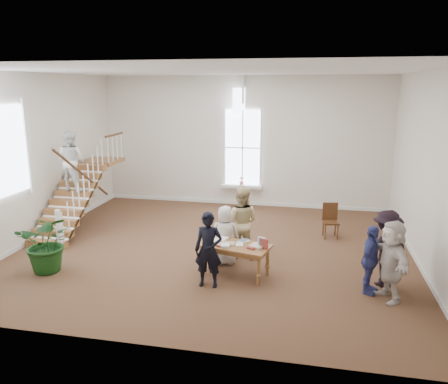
% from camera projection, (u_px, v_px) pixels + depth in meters
% --- Properties ---
extents(ground, '(10.00, 10.00, 0.00)m').
position_uv_depth(ground, '(215.00, 248.00, 11.43)').
color(ground, '#4A291D').
rests_on(ground, ground).
extents(room_shell, '(10.49, 10.00, 10.00)m').
position_uv_depth(room_shell, '(242.00, 194.00, 15.51)').
color(room_shell, silver).
rests_on(room_shell, ground).
extents(staircase, '(1.10, 4.10, 2.92)m').
position_uv_depth(staircase, '(74.00, 176.00, 12.60)').
color(staircase, brown).
rests_on(staircase, ground).
extents(library_table, '(1.67, 1.10, 0.78)m').
position_uv_depth(library_table, '(235.00, 248.00, 9.69)').
color(library_table, brown).
rests_on(library_table, ground).
extents(police_officer, '(0.60, 0.39, 1.62)m').
position_uv_depth(police_officer, '(208.00, 250.00, 9.12)').
color(police_officer, black).
rests_on(police_officer, ground).
extents(elderly_woman, '(0.75, 0.54, 1.42)m').
position_uv_depth(elderly_woman, '(225.00, 235.00, 10.31)').
color(elderly_woman, beige).
rests_on(elderly_woman, ground).
extents(person_yellow, '(0.90, 0.72, 1.78)m').
position_uv_depth(person_yellow, '(241.00, 222.00, 10.69)').
color(person_yellow, '#CFB881').
rests_on(person_yellow, ground).
extents(woman_cluster_a, '(0.64, 0.92, 1.44)m').
position_uv_depth(woman_cluster_a, '(370.00, 260.00, 8.82)').
color(woman_cluster_a, '#373F84').
rests_on(woman_cluster_a, ground).
extents(woman_cluster_b, '(1.23, 1.04, 1.65)m').
position_uv_depth(woman_cluster_b, '(386.00, 248.00, 9.16)').
color(woman_cluster_b, black).
rests_on(woman_cluster_b, ground).
extents(woman_cluster_c, '(0.97, 1.59, 1.64)m').
position_uv_depth(woman_cluster_c, '(391.00, 261.00, 8.54)').
color(woman_cluster_c, silver).
rests_on(woman_cluster_c, ground).
extents(floor_plant, '(1.51, 1.41, 1.37)m').
position_uv_depth(floor_plant, '(48.00, 243.00, 9.89)').
color(floor_plant, '#133B12').
rests_on(floor_plant, ground).
extents(side_chair, '(0.48, 0.48, 0.97)m').
position_uv_depth(side_chair, '(330.00, 218.00, 12.19)').
color(side_chair, '#3A1D0F').
rests_on(side_chair, ground).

